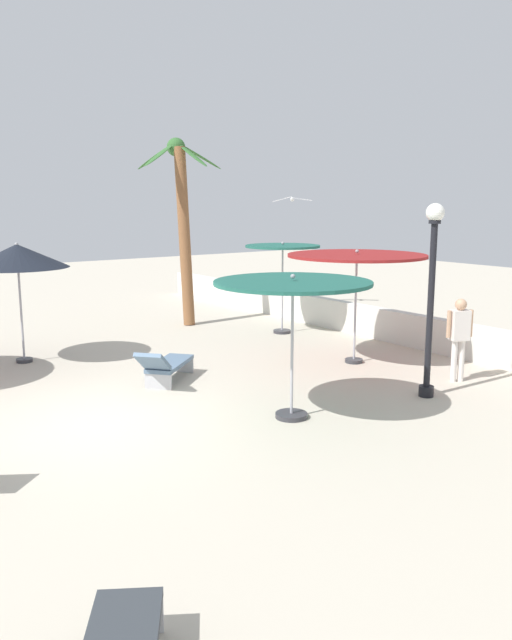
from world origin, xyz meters
TOP-DOWN VIEW (x-y plane):
  - ground_plane at (0.00, 0.00)m, footprint 56.00×56.00m
  - boundary_wall at (0.00, 8.38)m, footprint 25.20×0.30m
  - patio_umbrella_0 at (1.56, 2.54)m, footprint 2.59×2.59m
  - patio_umbrella_1 at (-4.95, 0.01)m, footprint 2.23×2.23m
  - patio_umbrella_2 at (-0.51, 6.05)m, footprint 3.06×3.06m
  - patio_umbrella_4 at (-4.06, 6.77)m, footprint 2.03×2.03m
  - palm_tree_1 at (-6.90, 5.28)m, footprint 2.66×2.70m
  - lamp_post_0 at (2.12, 5.34)m, footprint 0.33×0.33m
  - lounge_chair_2 at (-1.51, 1.79)m, footprint 1.64×1.78m
  - guest_0 at (1.82, 6.65)m, footprint 0.37×0.52m
  - seagull_2 at (-7.14, 9.60)m, footprint 0.99×1.08m

SIDE VIEW (x-z plane):
  - ground_plane at x=0.00m, z-range 0.00..0.00m
  - lounge_chair_2 at x=-1.51m, z-range -0.02..0.81m
  - boundary_wall at x=0.00m, z-range 0.00..0.83m
  - guest_0 at x=1.82m, z-range 0.18..1.88m
  - lamp_post_0 at x=2.12m, z-range 0.29..3.86m
  - patio_umbrella_0 at x=1.56m, z-range 0.94..3.38m
  - patio_umbrella_4 at x=-4.06m, z-range 0.95..3.48m
  - patio_umbrella_2 at x=-0.51m, z-range 1.08..3.64m
  - patio_umbrella_1 at x=-4.95m, z-range 1.04..3.76m
  - palm_tree_1 at x=-6.90m, z-range 0.60..6.01m
  - seagull_2 at x=-7.14m, z-range 3.57..3.76m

